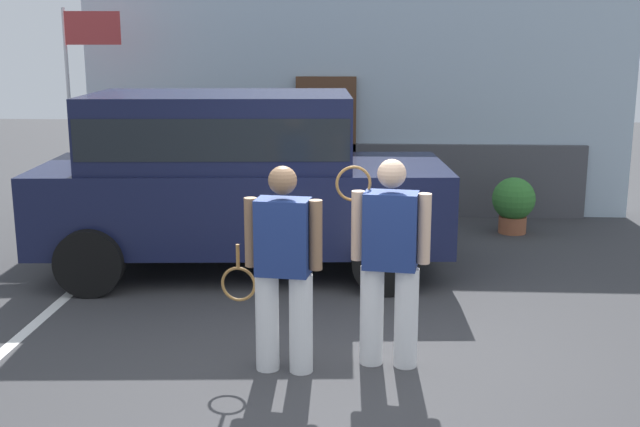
# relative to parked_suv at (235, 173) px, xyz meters

# --- Properties ---
(ground_plane) EXTENTS (40.00, 40.00, 0.00)m
(ground_plane) POSITION_rel_parked_suv_xyz_m (1.36, -2.86, -1.15)
(ground_plane) COLOR #38383A
(parking_stripe_0) EXTENTS (0.12, 4.40, 0.01)m
(parking_stripe_0) POSITION_rel_parked_suv_xyz_m (-1.62, -1.36, -1.14)
(parking_stripe_0) COLOR silver
(parking_stripe_0) RESTS_ON ground_plane
(house_frontage) EXTENTS (8.20, 0.40, 3.45)m
(house_frontage) POSITION_rel_parked_suv_xyz_m (1.35, 3.15, 0.48)
(house_frontage) COLOR silver
(house_frontage) RESTS_ON ground_plane
(parked_suv) EXTENTS (4.72, 2.42, 2.05)m
(parked_suv) POSITION_rel_parked_suv_xyz_m (0.00, 0.00, 0.00)
(parked_suv) COLOR #141938
(parked_suv) RESTS_ON ground_plane
(tennis_player_man) EXTENTS (0.87, 0.31, 1.69)m
(tennis_player_man) POSITION_rel_parked_suv_xyz_m (0.84, -2.84, -0.27)
(tennis_player_man) COLOR white
(tennis_player_man) RESTS_ON ground_plane
(tennis_player_woman) EXTENTS (0.77, 0.33, 1.72)m
(tennis_player_woman) POSITION_rel_parked_suv_xyz_m (1.69, -2.68, -0.24)
(tennis_player_woman) COLOR white
(tennis_player_woman) RESTS_ON ground_plane
(potted_plant_by_porch) EXTENTS (0.59, 0.59, 0.78)m
(potted_plant_by_porch) POSITION_rel_parked_suv_xyz_m (3.56, 1.96, -0.71)
(potted_plant_by_porch) COLOR #9E5638
(potted_plant_by_porch) RESTS_ON ground_plane
(flag_pole) EXTENTS (0.80, 0.13, 3.06)m
(flag_pole) POSITION_rel_parked_suv_xyz_m (-2.47, 2.06, 0.98)
(flag_pole) COLOR silver
(flag_pole) RESTS_ON ground_plane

